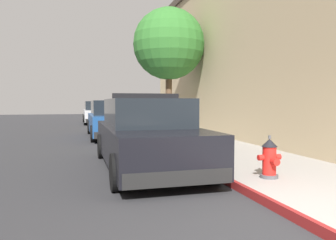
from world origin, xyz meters
name	(u,v)px	position (x,y,z in m)	size (l,w,h in m)	color
ground_plane	(22,145)	(-4.59, 10.00, -0.10)	(31.56, 60.00, 0.20)	#2B2B2D
sidewalk_pavement	(178,136)	(1.41, 10.00, 0.07)	(2.82, 60.00, 0.13)	gray
curb_painted_edge	(144,137)	(-0.04, 10.00, 0.07)	(0.08, 60.00, 0.13)	maroon
storefront_building	(318,47)	(6.30, 7.67, 3.61)	(7.20, 22.07, 7.21)	tan
police_cruiser	(147,135)	(-1.14, 4.14, 0.74)	(1.94, 4.84, 1.68)	black
parked_car_silver_ahead	(112,120)	(-1.19, 11.15, 0.74)	(1.94, 4.84, 1.56)	navy
parked_car_dark_far	(97,113)	(-1.25, 20.64, 0.74)	(1.94, 4.84, 1.56)	#B2B5BA
fire_hydrant	(269,158)	(0.67, 2.08, 0.48)	(0.44, 0.40, 0.76)	#4C4C51
street_tree	(169,44)	(1.27, 10.91, 4.01)	(3.11, 3.11, 5.45)	brown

